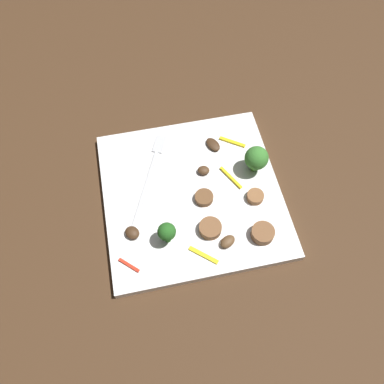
# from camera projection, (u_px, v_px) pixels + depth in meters

# --- Properties ---
(ground_plane) EXTENTS (1.40, 1.40, 0.00)m
(ground_plane) POSITION_uv_depth(u_px,v_px,m) (192.00, 196.00, 0.64)
(ground_plane) COLOR #422B19
(plate) EXTENTS (0.29, 0.29, 0.02)m
(plate) POSITION_uv_depth(u_px,v_px,m) (192.00, 194.00, 0.64)
(plate) COLOR white
(plate) RESTS_ON ground_plane
(fork) EXTENTS (0.17, 0.08, 0.00)m
(fork) POSITION_uv_depth(u_px,v_px,m) (151.00, 172.00, 0.65)
(fork) COLOR silver
(fork) RESTS_ON plate
(broccoli_floret_0) EXTENTS (0.03, 0.03, 0.05)m
(broccoli_floret_0) POSITION_uv_depth(u_px,v_px,m) (167.00, 232.00, 0.57)
(broccoli_floret_0) COLOR #296420
(broccoli_floret_0) RESTS_ON plate
(broccoli_floret_1) EXTENTS (0.04, 0.04, 0.05)m
(broccoli_floret_1) POSITION_uv_depth(u_px,v_px,m) (256.00, 158.00, 0.62)
(broccoli_floret_1) COLOR #408630
(broccoli_floret_1) RESTS_ON plate
(sausage_slice_0) EXTENTS (0.05, 0.05, 0.02)m
(sausage_slice_0) POSITION_uv_depth(u_px,v_px,m) (263.00, 233.00, 0.59)
(sausage_slice_0) COLOR brown
(sausage_slice_0) RESTS_ON plate
(sausage_slice_1) EXTENTS (0.04, 0.04, 0.01)m
(sausage_slice_1) POSITION_uv_depth(u_px,v_px,m) (204.00, 198.00, 0.62)
(sausage_slice_1) COLOR brown
(sausage_slice_1) RESTS_ON plate
(sausage_slice_2) EXTENTS (0.04, 0.04, 0.01)m
(sausage_slice_2) POSITION_uv_depth(u_px,v_px,m) (255.00, 197.00, 0.62)
(sausage_slice_2) COLOR brown
(sausage_slice_2) RESTS_ON plate
(sausage_slice_3) EXTENTS (0.04, 0.04, 0.01)m
(sausage_slice_3) POSITION_uv_depth(u_px,v_px,m) (210.00, 228.00, 0.59)
(sausage_slice_3) COLOR brown
(sausage_slice_3) RESTS_ON plate
(mushroom_0) EXTENTS (0.03, 0.03, 0.01)m
(mushroom_0) POSITION_uv_depth(u_px,v_px,m) (132.00, 233.00, 0.59)
(mushroom_0) COLOR #422B19
(mushroom_0) RESTS_ON plate
(mushroom_1) EXTENTS (0.02, 0.02, 0.01)m
(mushroom_1) POSITION_uv_depth(u_px,v_px,m) (203.00, 170.00, 0.65)
(mushroom_1) COLOR #4C331E
(mushroom_1) RESTS_ON plate
(mushroom_2) EXTENTS (0.03, 0.03, 0.01)m
(mushroom_2) POSITION_uv_depth(u_px,v_px,m) (228.00, 242.00, 0.58)
(mushroom_2) COLOR brown
(mushroom_2) RESTS_ON plate
(mushroom_3) EXTENTS (0.04, 0.03, 0.01)m
(mushroom_3) POSITION_uv_depth(u_px,v_px,m) (213.00, 144.00, 0.67)
(mushroom_3) COLOR #422B19
(mushroom_3) RESTS_ON plate
(pepper_strip_0) EXTENTS (0.05, 0.03, 0.00)m
(pepper_strip_0) POSITION_uv_depth(u_px,v_px,m) (231.00, 178.00, 0.64)
(pepper_strip_0) COLOR yellow
(pepper_strip_0) RESTS_ON plate
(pepper_strip_1) EXTENTS (0.04, 0.04, 0.00)m
(pepper_strip_1) POSITION_uv_depth(u_px,v_px,m) (204.00, 255.00, 0.58)
(pepper_strip_1) COLOR yellow
(pepper_strip_1) RESTS_ON plate
(pepper_strip_2) EXTENTS (0.03, 0.04, 0.00)m
(pepper_strip_2) POSITION_uv_depth(u_px,v_px,m) (232.00, 142.00, 0.68)
(pepper_strip_2) COLOR yellow
(pepper_strip_2) RESTS_ON plate
(pepper_strip_3) EXTENTS (0.03, 0.03, 0.00)m
(pepper_strip_3) POSITION_uv_depth(u_px,v_px,m) (129.00, 265.00, 0.57)
(pepper_strip_3) COLOR red
(pepper_strip_3) RESTS_ON plate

